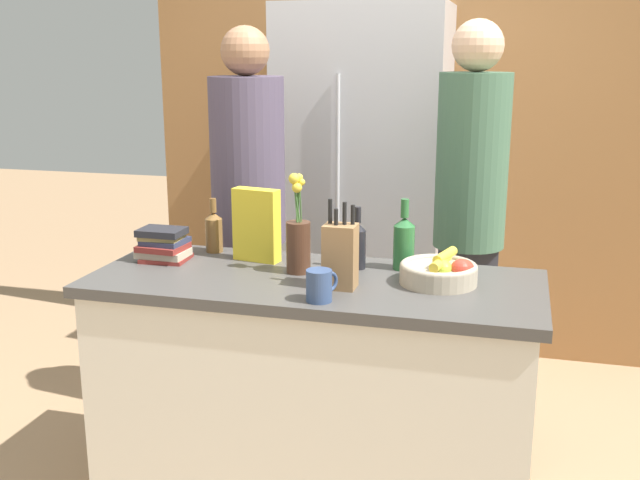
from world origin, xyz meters
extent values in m
cube|color=silver|center=(0.00, 0.00, 0.43)|extent=(1.54, 0.62, 0.86)
cube|color=#474442|center=(0.00, 0.00, 0.88)|extent=(1.61, 0.65, 0.04)
cube|color=#9E6B3D|center=(0.00, 1.75, 1.30)|extent=(2.81, 0.12, 2.60)
cube|color=#B7B7BC|center=(-0.11, 1.39, 0.96)|extent=(0.85, 0.60, 1.92)
cylinder|color=#B7B7BC|center=(-0.18, 1.07, 1.06)|extent=(0.02, 0.02, 1.06)
cylinder|color=tan|center=(0.43, 0.05, 0.93)|extent=(0.27, 0.27, 0.06)
torus|color=tan|center=(0.43, 0.05, 0.96)|extent=(0.27, 0.27, 0.02)
sphere|color=red|center=(0.51, 0.02, 0.97)|extent=(0.07, 0.07, 0.07)
sphere|color=red|center=(0.52, 0.04, 0.96)|extent=(0.07, 0.07, 0.07)
sphere|color=red|center=(0.44, 0.03, 0.96)|extent=(0.06, 0.06, 0.06)
sphere|color=#99B233|center=(0.45, 0.01, 0.96)|extent=(0.07, 0.07, 0.07)
cylinder|color=yellow|center=(0.44, 0.03, 0.98)|extent=(0.06, 0.17, 0.03)
cylinder|color=yellow|center=(0.45, 0.08, 1.00)|extent=(0.07, 0.15, 0.03)
cube|color=olive|center=(0.11, -0.08, 1.01)|extent=(0.11, 0.09, 0.22)
cylinder|color=black|center=(0.08, -0.07, 1.16)|extent=(0.01, 0.01, 0.09)
cylinder|color=black|center=(0.10, -0.09, 1.14)|extent=(0.01, 0.01, 0.07)
cylinder|color=black|center=(0.13, -0.08, 1.16)|extent=(0.01, 0.01, 0.09)
cylinder|color=black|center=(0.15, -0.07, 1.15)|extent=(0.01, 0.01, 0.08)
cylinder|color=#4C2D1E|center=(-0.07, 0.06, 1.00)|extent=(0.09, 0.09, 0.19)
cylinder|color=#477538|center=(-0.07, 0.06, 1.16)|extent=(0.01, 0.02, 0.14)
sphere|color=gold|center=(-0.06, 0.06, 1.24)|extent=(0.02, 0.02, 0.02)
cylinder|color=#477538|center=(-0.07, 0.06, 1.17)|extent=(0.01, 0.01, 0.16)
sphere|color=gold|center=(-0.07, 0.06, 1.25)|extent=(0.03, 0.03, 0.03)
cylinder|color=#477538|center=(-0.08, 0.06, 1.16)|extent=(0.01, 0.01, 0.13)
sphere|color=gold|center=(-0.08, 0.06, 1.22)|extent=(0.03, 0.03, 0.03)
cylinder|color=#477538|center=(-0.08, 0.05, 1.17)|extent=(0.02, 0.02, 0.16)
sphere|color=gold|center=(-0.08, 0.04, 1.25)|extent=(0.04, 0.04, 0.04)
cylinder|color=#477538|center=(-0.07, 0.05, 1.15)|extent=(0.02, 0.01, 0.13)
sphere|color=gold|center=(-0.07, 0.04, 1.22)|extent=(0.04, 0.04, 0.04)
cube|color=yellow|center=(-0.27, 0.17, 1.04)|extent=(0.19, 0.09, 0.28)
cylinder|color=#334770|center=(0.08, -0.24, 0.95)|extent=(0.08, 0.08, 0.10)
torus|color=#334770|center=(0.11, -0.20, 0.96)|extent=(0.05, 0.07, 0.07)
cube|color=maroon|center=(-0.61, 0.08, 0.91)|extent=(0.18, 0.16, 0.02)
cube|color=#B7A88E|center=(-0.62, 0.08, 0.93)|extent=(0.19, 0.13, 0.03)
cube|color=maroon|center=(-0.62, 0.07, 0.96)|extent=(0.18, 0.16, 0.02)
cube|color=#2D334C|center=(-0.62, 0.08, 0.98)|extent=(0.16, 0.15, 0.02)
cube|color=#99844C|center=(-0.63, 0.08, 0.99)|extent=(0.16, 0.12, 0.02)
cube|color=#232328|center=(-0.62, 0.07, 1.02)|extent=(0.17, 0.13, 0.03)
cylinder|color=#286633|center=(0.29, 0.20, 0.98)|extent=(0.08, 0.08, 0.16)
cone|color=#286633|center=(0.29, 0.20, 1.08)|extent=(0.08, 0.08, 0.03)
cylinder|color=#286633|center=(0.29, 0.20, 1.13)|extent=(0.03, 0.03, 0.07)
cylinder|color=brown|center=(-0.48, 0.25, 0.97)|extent=(0.07, 0.07, 0.13)
cone|color=brown|center=(-0.48, 0.25, 1.05)|extent=(0.07, 0.07, 0.03)
cylinder|color=brown|center=(-0.48, 0.25, 1.09)|extent=(0.03, 0.03, 0.06)
cylinder|color=black|center=(0.12, 0.16, 0.97)|extent=(0.06, 0.06, 0.14)
cone|color=black|center=(0.12, 0.16, 1.06)|extent=(0.06, 0.06, 0.03)
cylinder|color=black|center=(0.12, 0.16, 1.10)|extent=(0.02, 0.02, 0.06)
cube|color=#383842|center=(-0.46, 0.60, 0.43)|extent=(0.28, 0.22, 0.86)
cylinder|color=#4C4256|center=(-0.46, 0.60, 1.22)|extent=(0.32, 0.32, 0.72)
sphere|color=#996B4C|center=(-0.46, 0.60, 1.69)|extent=(0.21, 0.21, 0.21)
cube|color=#383842|center=(0.49, 0.72, 0.44)|extent=(0.26, 0.20, 0.87)
cylinder|color=#42664C|center=(0.49, 0.72, 1.24)|extent=(0.30, 0.30, 0.73)
sphere|color=#DBAD89|center=(0.49, 0.72, 1.71)|extent=(0.21, 0.21, 0.21)
camera|label=1|loc=(0.68, -2.45, 1.68)|focal=42.00mm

